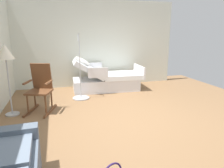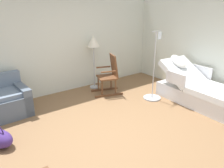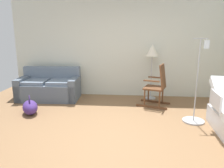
{
  "view_description": "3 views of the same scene",
  "coord_description": "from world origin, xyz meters",
  "px_view_note": "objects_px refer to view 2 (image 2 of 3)",
  "views": [
    {
      "loc": [
        -3.67,
        1.29,
        1.68
      ],
      "look_at": [
        -0.2,
        0.35,
        0.8
      ],
      "focal_mm": 33.27,
      "sensor_mm": 36.0,
      "label": 1
    },
    {
      "loc": [
        -2.29,
        -2.84,
        2.28
      ],
      "look_at": [
        0.08,
        0.35,
        0.83
      ],
      "focal_mm": 35.34,
      "sensor_mm": 36.0,
      "label": 2
    },
    {
      "loc": [
        0.32,
        -3.65,
        1.8
      ],
      "look_at": [
        -0.05,
        0.42,
        0.83
      ],
      "focal_mm": 35.13,
      "sensor_mm": 36.0,
      "label": 3
    }
  ],
  "objects_px": {
    "hospital_bed": "(199,91)",
    "floor_lamp": "(93,45)",
    "rocking_chair": "(109,75)",
    "iv_pole": "(153,89)"
  },
  "relations": [
    {
      "from": "floor_lamp",
      "to": "iv_pole",
      "type": "distance_m",
      "value": 1.98
    },
    {
      "from": "hospital_bed",
      "to": "iv_pole",
      "type": "distance_m",
      "value": 1.09
    },
    {
      "from": "hospital_bed",
      "to": "floor_lamp",
      "type": "xyz_separation_m",
      "value": [
        -1.44,
        2.39,
        0.92
      ]
    },
    {
      "from": "rocking_chair",
      "to": "floor_lamp",
      "type": "height_order",
      "value": "floor_lamp"
    },
    {
      "from": "floor_lamp",
      "to": "rocking_chair",
      "type": "bearing_deg",
      "value": -80.26
    },
    {
      "from": "hospital_bed",
      "to": "rocking_chair",
      "type": "xyz_separation_m",
      "value": [
        -1.34,
        1.8,
        0.2
      ]
    },
    {
      "from": "hospital_bed",
      "to": "iv_pole",
      "type": "height_order",
      "value": "iv_pole"
    },
    {
      "from": "hospital_bed",
      "to": "rocking_chair",
      "type": "distance_m",
      "value": 2.25
    },
    {
      "from": "iv_pole",
      "to": "hospital_bed",
      "type": "bearing_deg",
      "value": -51.2
    },
    {
      "from": "rocking_chair",
      "to": "iv_pole",
      "type": "height_order",
      "value": "iv_pole"
    }
  ]
}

